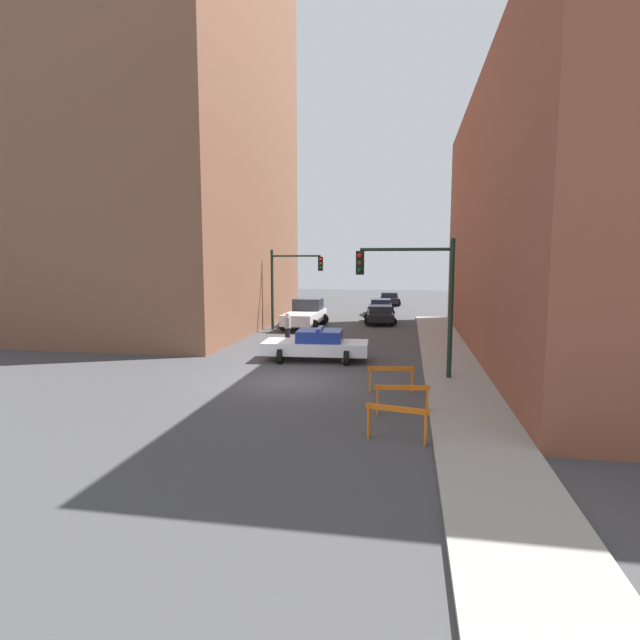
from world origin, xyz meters
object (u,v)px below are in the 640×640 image
at_px(white_truck, 305,314).
at_px(parked_car_near, 380,314).
at_px(traffic_light_near, 419,287).
at_px(pedestrian_crossing, 288,327).
at_px(barrier_front, 397,417).
at_px(barrier_mid, 402,395).
at_px(parked_car_far, 389,299).
at_px(traffic_light_far, 289,278).
at_px(traffic_cone, 344,356).
at_px(barrier_back, 391,375).
at_px(parked_car_mid, 381,307).
at_px(police_car, 317,345).

bearing_deg(white_truck, parked_car_near, 33.08).
height_order(traffic_light_near, parked_car_near, traffic_light_near).
distance_m(pedestrian_crossing, barrier_front, 15.50).
relative_size(barrier_front, barrier_mid, 0.99).
height_order(parked_car_far, barrier_front, parked_car_far).
bearing_deg(white_truck, traffic_light_far, -119.80).
relative_size(pedestrian_crossing, traffic_cone, 2.53).
height_order(barrier_front, barrier_back, same).
distance_m(parked_car_mid, barrier_mid, 27.53).
bearing_deg(barrier_mid, parked_car_near, 94.89).
bearing_deg(traffic_light_near, white_truck, 117.63).
bearing_deg(barrier_front, parked_car_near, 94.20).
bearing_deg(parked_car_near, parked_car_far, 84.43).
xyz_separation_m(parked_car_near, barrier_back, (1.43, -18.82, -0.06)).
relative_size(white_truck, pedestrian_crossing, 3.29).
xyz_separation_m(police_car, traffic_cone, (1.28, -0.26, -0.41)).
xyz_separation_m(parked_car_near, barrier_front, (1.73, -23.53, -0.06)).
bearing_deg(barrier_front, parked_car_mid, 93.87).
xyz_separation_m(pedestrian_crossing, traffic_cone, (3.74, -4.81, -0.54)).
bearing_deg(traffic_cone, parked_car_far, 88.21).
height_order(traffic_light_far, barrier_front, traffic_light_far).
bearing_deg(pedestrian_crossing, traffic_light_near, -3.27).
height_order(traffic_light_near, parked_car_far, traffic_light_near).
bearing_deg(traffic_light_far, parked_car_mid, 62.51).
bearing_deg(parked_car_far, barrier_front, -89.47).
xyz_separation_m(police_car, pedestrian_crossing, (-2.46, 4.55, 0.14)).
height_order(parked_car_mid, barrier_mid, parked_car_mid).
relative_size(pedestrian_crossing, barrier_back, 1.05).
bearing_deg(traffic_light_far, barrier_front, -68.93).
bearing_deg(barrier_mid, barrier_front, -92.71).
distance_m(traffic_light_near, parked_car_mid, 23.13).
bearing_deg(pedestrian_crossing, white_truck, 136.58).
bearing_deg(pedestrian_crossing, parked_car_mid, 118.28).
bearing_deg(white_truck, traffic_light_near, -60.70).
xyz_separation_m(traffic_light_near, parked_car_far, (-2.24, 31.69, -2.86)).
bearing_deg(parked_car_far, pedestrian_crossing, -102.69).
height_order(traffic_light_far, traffic_cone, traffic_light_far).
distance_m(police_car, parked_car_mid, 20.06).
relative_size(traffic_light_near, parked_car_mid, 1.18).
distance_m(police_car, traffic_cone, 1.37).
distance_m(police_car, parked_car_far, 28.95).
xyz_separation_m(white_truck, parked_car_near, (4.85, 2.96, -0.23)).
height_order(pedestrian_crossing, barrier_mid, pedestrian_crossing).
bearing_deg(parked_car_mid, barrier_mid, -88.83).
bearing_deg(parked_car_far, barrier_back, -89.64).
relative_size(parked_car_far, barrier_back, 2.75).
distance_m(traffic_light_near, barrier_front, 7.42).
distance_m(police_car, barrier_front, 10.35).
relative_size(white_truck, barrier_front, 3.46).
xyz_separation_m(parked_car_near, pedestrian_crossing, (-4.53, -9.35, 0.19)).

